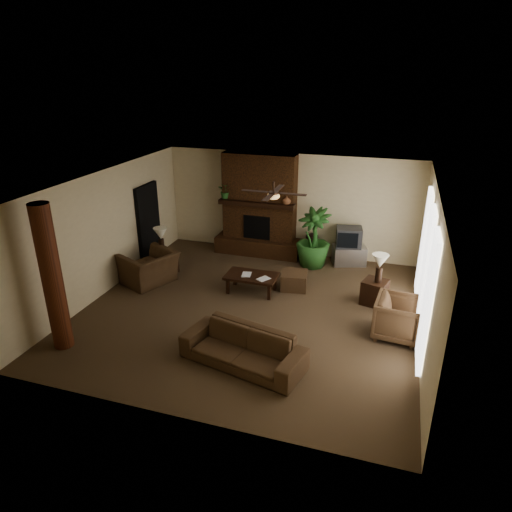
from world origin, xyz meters
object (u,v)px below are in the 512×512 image
(floor_plant, at_px, (313,250))
(lamp_right, at_px, (380,263))
(lamp_left, at_px, (161,235))
(tv_stand, at_px, (349,255))
(ottoman, at_px, (294,280))
(log_column, at_px, (52,279))
(coffee_table, at_px, (252,277))
(floor_vase, at_px, (312,245))
(side_table_left, at_px, (165,262))
(side_table_right, at_px, (374,292))
(armchair_left, at_px, (149,263))
(armchair_right, at_px, (399,316))
(sofa, at_px, (243,343))

(floor_plant, relative_size, lamp_right, 2.42)
(lamp_left, relative_size, lamp_right, 1.00)
(tv_stand, height_order, floor_plant, floor_plant)
(ottoman, distance_m, lamp_right, 2.10)
(lamp_left, bearing_deg, lamp_right, -1.53)
(log_column, distance_m, tv_stand, 7.36)
(log_column, distance_m, coffee_table, 4.32)
(floor_vase, height_order, side_table_left, floor_vase)
(coffee_table, distance_m, lamp_left, 2.63)
(floor_plant, bearing_deg, tv_stand, 24.19)
(floor_vase, height_order, floor_plant, floor_plant)
(log_column, height_order, lamp_left, log_column)
(ottoman, height_order, side_table_right, side_table_right)
(lamp_left, relative_size, side_table_right, 1.18)
(lamp_right, bearing_deg, lamp_left, 178.47)
(coffee_table, relative_size, tv_stand, 1.41)
(lamp_right, bearing_deg, tv_stand, 112.07)
(armchair_left, bearing_deg, coffee_table, 120.01)
(ottoman, height_order, floor_plant, floor_plant)
(lamp_left, bearing_deg, armchair_right, -13.15)
(coffee_table, distance_m, lamp_right, 2.91)
(log_column, bearing_deg, side_table_left, 85.99)
(armchair_right, distance_m, side_table_left, 5.94)
(armchair_right, relative_size, lamp_left, 1.38)
(armchair_right, distance_m, side_table_right, 1.38)
(floor_plant, bearing_deg, sofa, -94.14)
(floor_plant, relative_size, side_table_right, 2.86)
(log_column, relative_size, armchair_left, 2.35)
(armchair_right, distance_m, floor_vase, 4.07)
(armchair_right, bearing_deg, log_column, 115.47)
(side_table_left, bearing_deg, lamp_right, -1.56)
(armchair_right, bearing_deg, tv_stand, 27.12)
(armchair_right, bearing_deg, side_table_right, 28.11)
(side_table_left, bearing_deg, tv_stand, 23.79)
(lamp_right, bearing_deg, armchair_right, -68.32)
(log_column, xyz_separation_m, tv_stand, (4.69, 5.55, -1.15))
(sofa, relative_size, floor_plant, 1.41)
(floor_vase, bearing_deg, lamp_right, -48.27)
(coffee_table, relative_size, lamp_left, 1.85)
(armchair_left, distance_m, floor_vase, 4.36)
(armchair_left, bearing_deg, lamp_left, -156.98)
(armchair_left, xyz_separation_m, lamp_right, (5.36, 0.51, 0.48))
(floor_vase, xyz_separation_m, side_table_right, (1.83, -2.06, -0.16))
(side_table_right, bearing_deg, side_table_left, 178.88)
(lamp_left, bearing_deg, floor_plant, 23.36)
(log_column, bearing_deg, lamp_left, 86.92)
(tv_stand, bearing_deg, ottoman, -138.73)
(coffee_table, height_order, floor_vase, floor_vase)
(armchair_right, relative_size, coffee_table, 0.75)
(armchair_right, height_order, ottoman, armchair_right)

